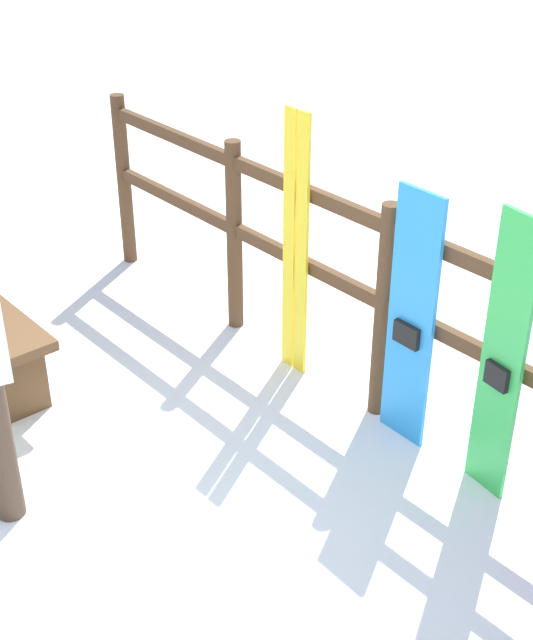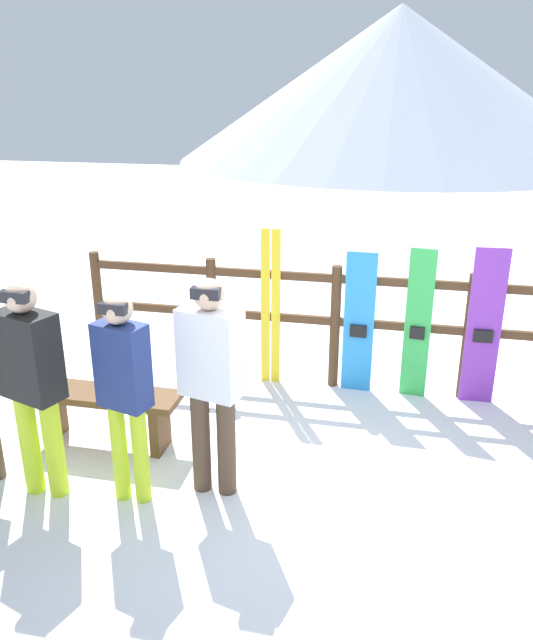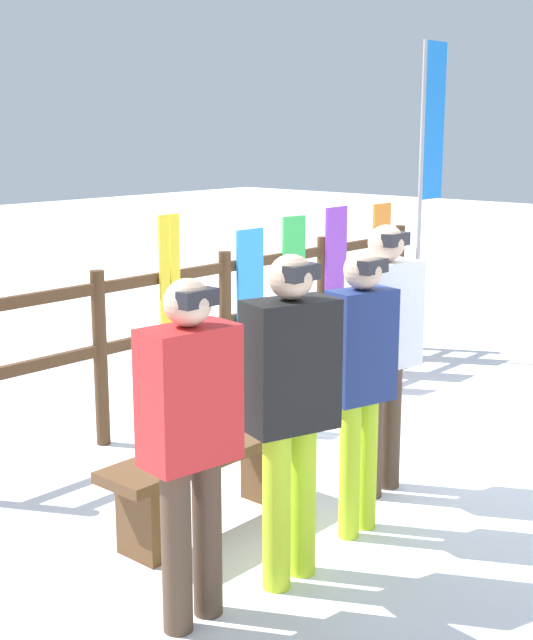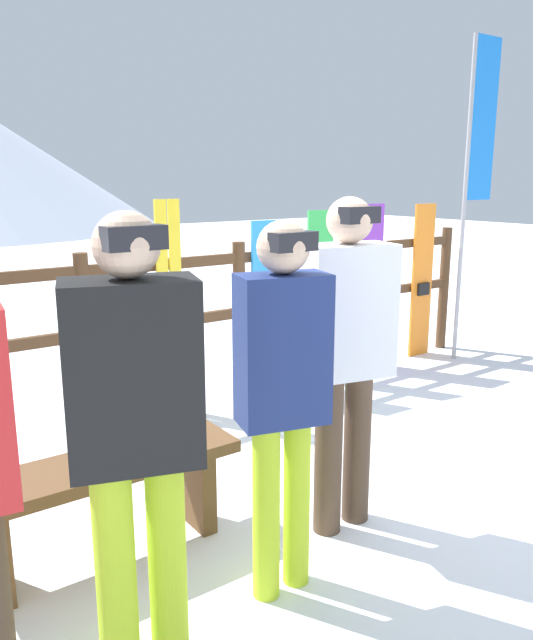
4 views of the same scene
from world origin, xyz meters
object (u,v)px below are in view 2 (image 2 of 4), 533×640
Objects in this scene: person_black at (32,377)px; snowboard_blue at (359,324)px; ski_pair_yellow at (271,308)px; snowboard_green at (418,325)px; person_white at (211,374)px; bench at (105,406)px; person_navy at (124,383)px; snowboard_purple at (484,328)px.

person_black reaches higher than snowboard_blue.
snowboard_green is (1.44, -0.00, -0.06)m from ski_pair_yellow.
person_black is at bearing -119.57° from ski_pair_yellow.
person_white is 1.17× the size of snowboard_blue.
snowboard_blue reaches higher than bench.
person_navy is at bearing -105.26° from ski_pair_yellow.
snowboard_blue is at bearing -180.00° from snowboard_purple.
ski_pair_yellow is 1.05× the size of snowboard_purple.
ski_pair_yellow is at bearing 52.87° from bench.
person_black is 3.49m from snowboard_green.
person_navy is at bearing -51.79° from bench.
snowboard_green is (2.69, 2.21, -0.22)m from person_black.
person_navy is 1.12× the size of snowboard_blue.
bench is 0.85× the size of snowboard_purple.
snowboard_purple is (2.06, 1.91, -0.21)m from person_white.
person_white reaches higher than snowboard_purple.
snowboard_blue is at bearing 64.71° from person_white.
snowboard_green is (2.55, 1.47, 0.39)m from bench.
snowboard_green reaches higher than bench.
snowboard_purple is (1.16, 0.00, 0.05)m from snowboard_blue.
person_white is 1.05× the size of person_navy.
ski_pair_yellow is (1.12, 1.47, 0.45)m from bench.
snowboard_green is (0.56, 0.00, 0.03)m from snowboard_blue.
person_white is (1.23, 0.29, 0.01)m from person_black.
person_black is 1.03× the size of ski_pair_yellow.
snowboard_green is at bearing 39.34° from person_black.
snowboard_blue is (0.88, -0.00, -0.09)m from ski_pair_yellow.
bench is 3.50m from snowboard_purple.
person_black reaches higher than person_navy.
bench is 2.50m from snowboard_blue.
person_navy is (-0.56, -0.23, -0.02)m from person_white.
person_black is 1.11× the size of snowboard_green.
ski_pair_yellow is at bearing 179.86° from snowboard_green.
person_white is 2.13m from snowboard_blue.
ski_pair_yellow is (1.25, 2.21, -0.15)m from person_black.
person_black reaches higher than snowboard_purple.
snowboard_purple is at bearing 0.00° from snowboard_green.
snowboard_green is 0.60m from snowboard_purple.
person_white reaches higher than person_black.
snowboard_purple is at bearing 33.83° from person_black.
snowboard_green is (1.46, 1.91, -0.23)m from person_white.
snowboard_blue is at bearing -179.99° from snowboard_green.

